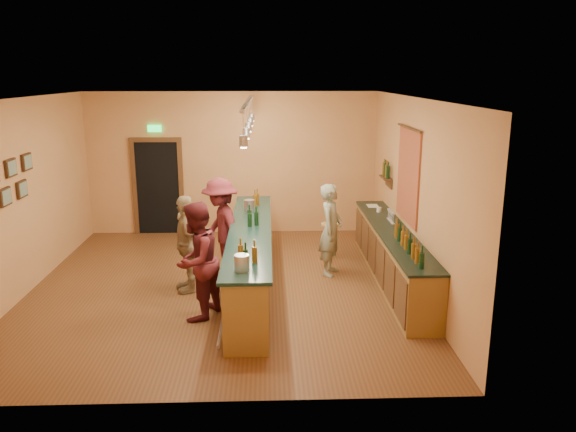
{
  "coord_description": "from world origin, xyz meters",
  "views": [
    {
      "loc": [
        0.79,
        -9.12,
        3.58
      ],
      "look_at": [
        1.13,
        0.2,
        1.2
      ],
      "focal_mm": 35.0,
      "sensor_mm": 36.0,
      "label": 1
    }
  ],
  "objects_px": {
    "back_counter": "(392,255)",
    "bartender": "(331,230)",
    "customer_c": "(221,227)",
    "bar_stool": "(330,231)",
    "customer_a": "(196,261)",
    "tasting_bar": "(251,253)",
    "customer_b": "(187,244)"
  },
  "relations": [
    {
      "from": "tasting_bar",
      "to": "bartender",
      "type": "height_order",
      "value": "bartender"
    },
    {
      "from": "bar_stool",
      "to": "bartender",
      "type": "bearing_deg",
      "value": -95.05
    },
    {
      "from": "customer_c",
      "to": "bar_stool",
      "type": "relative_size",
      "value": 2.53
    },
    {
      "from": "bartender",
      "to": "customer_c",
      "type": "height_order",
      "value": "customer_c"
    },
    {
      "from": "customer_c",
      "to": "tasting_bar",
      "type": "bearing_deg",
      "value": 18.48
    },
    {
      "from": "customer_b",
      "to": "customer_c",
      "type": "height_order",
      "value": "customer_c"
    },
    {
      "from": "back_counter",
      "to": "bartender",
      "type": "bearing_deg",
      "value": 157.72
    },
    {
      "from": "tasting_bar",
      "to": "customer_b",
      "type": "bearing_deg",
      "value": -173.75
    },
    {
      "from": "customer_a",
      "to": "customer_b",
      "type": "distance_m",
      "value": 1.14
    },
    {
      "from": "back_counter",
      "to": "tasting_bar",
      "type": "xyz_separation_m",
      "value": [
        -2.48,
        -0.18,
        0.12
      ]
    },
    {
      "from": "customer_c",
      "to": "bar_stool",
      "type": "bearing_deg",
      "value": 90.51
    },
    {
      "from": "bartender",
      "to": "customer_b",
      "type": "relative_size",
      "value": 1.02
    },
    {
      "from": "tasting_bar",
      "to": "bar_stool",
      "type": "bearing_deg",
      "value": 45.04
    },
    {
      "from": "tasting_bar",
      "to": "customer_a",
      "type": "relative_size",
      "value": 2.86
    },
    {
      "from": "back_counter",
      "to": "customer_b",
      "type": "relative_size",
      "value": 2.75
    },
    {
      "from": "tasting_bar",
      "to": "customer_c",
      "type": "height_order",
      "value": "customer_c"
    },
    {
      "from": "customer_a",
      "to": "customer_b",
      "type": "relative_size",
      "value": 1.08
    },
    {
      "from": "bartender",
      "to": "customer_a",
      "type": "relative_size",
      "value": 0.94
    },
    {
      "from": "customer_c",
      "to": "customer_a",
      "type": "bearing_deg",
      "value": -29.67
    },
    {
      "from": "bartender",
      "to": "bar_stool",
      "type": "relative_size",
      "value": 2.37
    },
    {
      "from": "bartender",
      "to": "customer_c",
      "type": "bearing_deg",
      "value": 109.5
    },
    {
      "from": "bartender",
      "to": "customer_a",
      "type": "height_order",
      "value": "customer_a"
    },
    {
      "from": "back_counter",
      "to": "customer_c",
      "type": "xyz_separation_m",
      "value": [
        -3.03,
        0.44,
        0.41
      ]
    },
    {
      "from": "back_counter",
      "to": "customer_c",
      "type": "relative_size",
      "value": 2.54
    },
    {
      "from": "bartender",
      "to": "bar_stool",
      "type": "xyz_separation_m",
      "value": [
        0.08,
        0.91,
        -0.27
      ]
    },
    {
      "from": "back_counter",
      "to": "bartender",
      "type": "distance_m",
      "value": 1.18
    },
    {
      "from": "back_counter",
      "to": "customer_c",
      "type": "bearing_deg",
      "value": 171.73
    },
    {
      "from": "back_counter",
      "to": "customer_a",
      "type": "height_order",
      "value": "customer_a"
    },
    {
      "from": "customer_a",
      "to": "bar_stool",
      "type": "height_order",
      "value": "customer_a"
    },
    {
      "from": "bar_stool",
      "to": "customer_a",
      "type": "bearing_deg",
      "value": -129.84
    },
    {
      "from": "back_counter",
      "to": "tasting_bar",
      "type": "relative_size",
      "value": 0.89
    },
    {
      "from": "tasting_bar",
      "to": "customer_c",
      "type": "relative_size",
      "value": 2.84
    }
  ]
}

